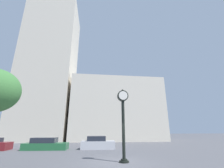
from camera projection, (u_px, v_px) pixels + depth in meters
ground_plane at (117, 162)px, 10.07m from camera, size 200.00×200.00×0.00m
building_tall_tower at (51, 68)px, 36.36m from camera, size 10.94×12.00×33.40m
building_storefront_row at (116, 110)px, 35.17m from camera, size 19.57×12.00×13.15m
street_clock at (123, 116)px, 10.87m from camera, size 0.80×0.65×5.06m
car_green at (46, 145)px, 16.78m from camera, size 4.80×2.05×1.29m
car_silver at (98, 143)px, 17.55m from camera, size 3.95×2.06×1.43m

